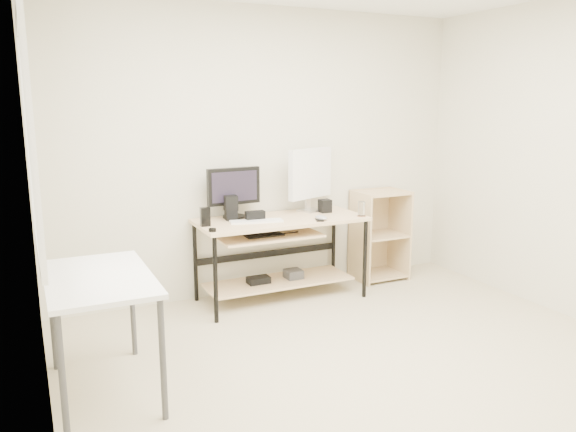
% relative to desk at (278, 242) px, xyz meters
% --- Properties ---
extents(room, '(4.01, 4.01, 2.62)m').
position_rel_desk_xyz_m(room, '(-0.11, -1.62, 0.78)').
color(room, beige).
rests_on(room, ground).
extents(desk, '(1.50, 0.65, 0.75)m').
position_rel_desk_xyz_m(desk, '(0.00, 0.00, 0.00)').
color(desk, beige).
rests_on(desk, ground).
extents(side_table, '(0.60, 1.00, 0.75)m').
position_rel_desk_xyz_m(side_table, '(-1.65, -1.06, 0.13)').
color(side_table, white).
rests_on(side_table, ground).
extents(shelf_unit, '(0.50, 0.40, 0.90)m').
position_rel_desk_xyz_m(shelf_unit, '(1.18, 0.16, -0.09)').
color(shelf_unit, '#D8BA87').
rests_on(shelf_unit, ground).
extents(black_monitor, '(0.49, 0.20, 0.45)m').
position_rel_desk_xyz_m(black_monitor, '(-0.34, 0.19, 0.47)').
color(black_monitor, black).
rests_on(black_monitor, desk).
extents(white_imac, '(0.53, 0.26, 0.59)m').
position_rel_desk_xyz_m(white_imac, '(0.42, 0.18, 0.55)').
color(white_imac, silver).
rests_on(white_imac, desk).
extents(keyboard, '(0.47, 0.21, 0.02)m').
position_rel_desk_xyz_m(keyboard, '(-0.23, -0.06, 0.22)').
color(keyboard, white).
rests_on(keyboard, desk).
extents(mouse, '(0.12, 0.15, 0.04)m').
position_rel_desk_xyz_m(mouse, '(0.31, -0.23, 0.23)').
color(mouse, '#A8A8AD').
rests_on(mouse, desk).
extents(center_speaker, '(0.17, 0.08, 0.08)m').
position_rel_desk_xyz_m(center_speaker, '(-0.22, 0.00, 0.25)').
color(center_speaker, black).
rests_on(center_speaker, desk).
extents(speaker_left, '(0.12, 0.12, 0.22)m').
position_rel_desk_xyz_m(speaker_left, '(-0.40, 0.11, 0.32)').
color(speaker_left, black).
rests_on(speaker_left, desk).
extents(speaker_right, '(0.10, 0.10, 0.12)m').
position_rel_desk_xyz_m(speaker_right, '(0.51, 0.07, 0.27)').
color(speaker_right, black).
rests_on(speaker_right, desk).
extents(audio_controller, '(0.08, 0.05, 0.16)m').
position_rel_desk_xyz_m(audio_controller, '(-0.67, -0.03, 0.29)').
color(audio_controller, black).
rests_on(audio_controller, desk).
extents(volume_puck, '(0.07, 0.07, 0.03)m').
position_rel_desk_xyz_m(volume_puck, '(-0.68, -0.24, 0.22)').
color(volume_puck, black).
rests_on(volume_puck, desk).
extents(smartphone, '(0.10, 0.13, 0.01)m').
position_rel_desk_xyz_m(smartphone, '(0.29, -0.23, 0.22)').
color(smartphone, black).
rests_on(smartphone, desk).
extents(coaster, '(0.10, 0.10, 0.01)m').
position_rel_desk_xyz_m(coaster, '(0.72, -0.24, 0.21)').
color(coaster, '#996645').
rests_on(coaster, desk).
extents(drinking_glass, '(0.08, 0.08, 0.13)m').
position_rel_desk_xyz_m(drinking_glass, '(0.72, -0.24, 0.28)').
color(drinking_glass, white).
rests_on(drinking_glass, coaster).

